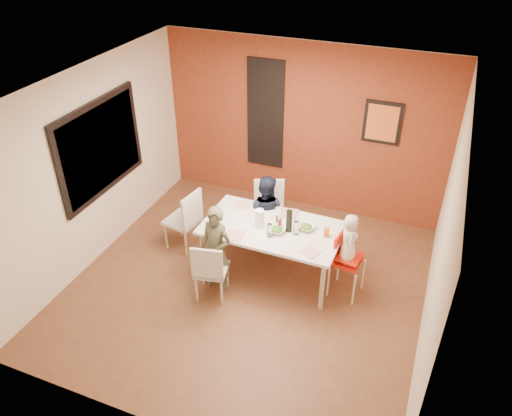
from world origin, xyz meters
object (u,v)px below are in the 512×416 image
at_px(toddler, 349,239).
at_px(chair_left, 186,217).
at_px(chair_far, 269,208).
at_px(child_near, 216,250).
at_px(chair_near, 210,269).
at_px(wine_bottle, 289,221).
at_px(dining_table, 272,231).
at_px(high_chair, 345,259).
at_px(paper_towel_roll, 260,218).
at_px(child_far, 265,213).

bearing_deg(toddler, chair_left, 68.17).
height_order(chair_far, child_near, child_near).
distance_m(chair_near, wine_bottle, 1.18).
relative_size(dining_table, toddler, 2.71).
relative_size(chair_left, toddler, 1.40).
relative_size(chair_left, child_near, 0.77).
relative_size(dining_table, high_chair, 2.06).
height_order(chair_left, toddler, toddler).
height_order(chair_left, paper_towel_roll, paper_towel_roll).
height_order(child_far, wine_bottle, child_far).
height_order(high_chair, child_near, child_near).
distance_m(dining_table, high_chair, 1.01).
height_order(dining_table, child_far, child_far).
bearing_deg(dining_table, child_near, -136.10).
xyz_separation_m(dining_table, paper_towel_roll, (-0.16, -0.05, 0.20)).
xyz_separation_m(child_near, paper_towel_roll, (0.40, 0.49, 0.27)).
xyz_separation_m(child_near, toddler, (1.58, 0.51, 0.25)).
bearing_deg(chair_far, high_chair, -51.86).
distance_m(dining_table, chair_far, 0.82).
height_order(dining_table, high_chair, high_chair).
bearing_deg(high_chair, dining_table, 97.03).
bearing_deg(child_far, wine_bottle, 135.09).
xyz_separation_m(child_far, paper_towel_roll, (0.13, -0.55, 0.29)).
bearing_deg(high_chair, child_far, 76.27).
bearing_deg(high_chair, chair_far, 68.34).
relative_size(chair_far, wine_bottle, 3.09).
relative_size(chair_far, toddler, 1.40).
relative_size(wine_bottle, paper_towel_roll, 1.20).
xyz_separation_m(child_near, wine_bottle, (0.79, 0.54, 0.30)).
height_order(chair_far, child_far, child_far).
height_order(high_chair, child_far, child_far).
height_order(chair_near, child_near, child_near).
relative_size(child_far, toddler, 1.75).
bearing_deg(paper_towel_roll, high_chair, 1.43).
distance_m(chair_near, child_near, 0.27).
bearing_deg(paper_towel_roll, child_near, -129.45).
xyz_separation_m(chair_left, paper_towel_roll, (1.17, -0.13, 0.36)).
xyz_separation_m(child_near, child_far, (0.28, 1.04, -0.02)).
distance_m(chair_near, child_far, 1.31).
distance_m(toddler, wine_bottle, 0.79).
bearing_deg(chair_left, child_far, 120.55).
bearing_deg(chair_left, toddler, 96.04).
relative_size(high_chair, paper_towel_roll, 3.48).
height_order(dining_table, chair_near, chair_near).
bearing_deg(child_near, paper_towel_roll, 58.02).
distance_m(high_chair, paper_towel_roll, 1.21).
distance_m(dining_table, toddler, 1.03).
bearing_deg(chair_left, child_near, 59.76).
relative_size(chair_near, paper_towel_roll, 3.38).
relative_size(child_far, wine_bottle, 3.87).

